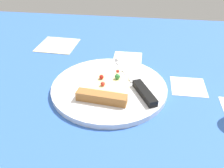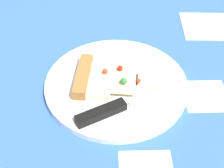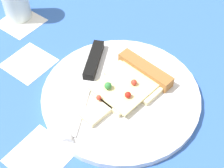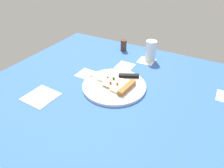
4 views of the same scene
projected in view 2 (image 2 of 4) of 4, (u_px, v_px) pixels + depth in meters
ground_plane at (115, 63)px, 73.43cm from camera, size 119.01×119.01×3.00cm
plate at (117, 84)px, 65.12cm from camera, size 29.80×29.80×1.37cm
pizza_slice at (104, 78)px, 64.25cm from camera, size 18.15×12.23×2.68cm
knife at (123, 105)px, 59.13cm from camera, size 22.38×12.66×2.45cm
napkin at (207, 26)px, 81.99cm from camera, size 13.63×13.63×0.40cm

